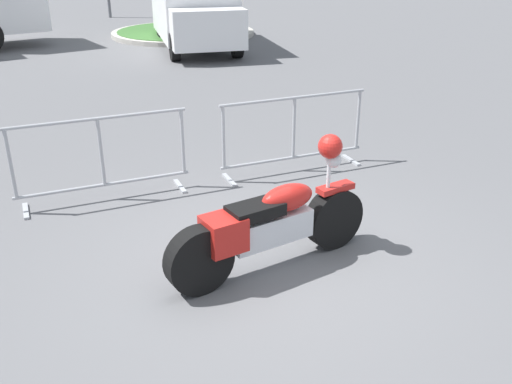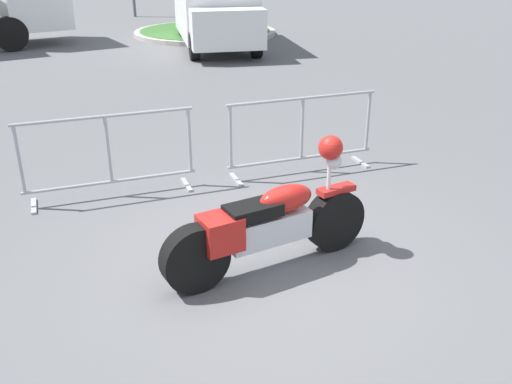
{
  "view_description": "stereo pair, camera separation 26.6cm",
  "coord_description": "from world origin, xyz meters",
  "views": [
    {
      "loc": [
        -1.95,
        -4.48,
        3.02
      ],
      "look_at": [
        0.0,
        0.42,
        0.65
      ],
      "focal_mm": 40.0,
      "sensor_mm": 36.0,
      "label": 1
    },
    {
      "loc": [
        -1.7,
        -4.57,
        3.02
      ],
      "look_at": [
        0.0,
        0.42,
        0.65
      ],
      "focal_mm": 40.0,
      "sensor_mm": 36.0,
      "label": 2
    }
  ],
  "objects": [
    {
      "name": "ground_plane",
      "position": [
        0.0,
        0.0,
        0.0
      ],
      "size": [
        120.0,
        120.0,
        0.0
      ],
      "primitive_type": "plane",
      "color": "#5B5B5E"
    },
    {
      "name": "crowd_barrier_near",
      "position": [
        -1.29,
        2.25,
        0.55
      ],
      "size": [
        2.15,
        0.48,
        1.07
      ],
      "rotation": [
        0.0,
        0.0,
        0.02
      ],
      "color": "#9EA0A5",
      "rests_on": "ground"
    },
    {
      "name": "motorcycle",
      "position": [
        0.0,
        0.02,
        0.48
      ],
      "size": [
        2.23,
        0.6,
        1.26
      ],
      "rotation": [
        0.0,
        0.0,
        0.19
      ],
      "color": "black",
      "rests_on": "ground"
    },
    {
      "name": "crowd_barrier_far",
      "position": [
        1.3,
        2.25,
        0.55
      ],
      "size": [
        2.15,
        0.48,
        1.07
      ],
      "rotation": [
        0.0,
        0.0,
        0.02
      ],
      "color": "#9EA0A5",
      "rests_on": "ground"
    },
    {
      "name": "planter_island",
      "position": [
        3.01,
        14.57,
        0.19
      ],
      "size": [
        4.73,
        4.73,
        0.96
      ],
      "color": "#ADA89E",
      "rests_on": "ground"
    },
    {
      "name": "delivery_van",
      "position": [
        2.78,
        12.22,
        1.24
      ],
      "size": [
        2.55,
        5.2,
        2.31
      ],
      "rotation": [
        0.0,
        0.0,
        -1.69
      ],
      "color": "white",
      "rests_on": "ground"
    }
  ]
}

